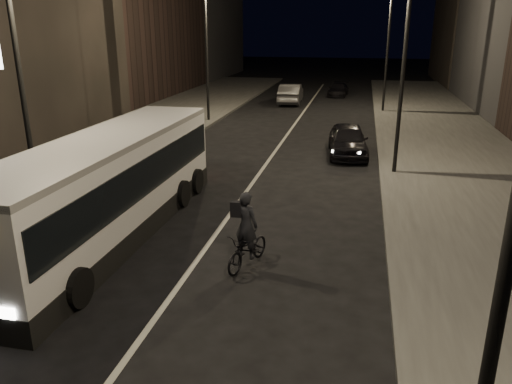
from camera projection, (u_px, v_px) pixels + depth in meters
The scene contains 13 objects.
ground at pixel (159, 313), 11.00m from camera, with size 180.00×180.00×0.00m, color black.
sidewalk_right at pixel (458, 165), 22.30m from camera, with size 7.00×70.00×0.16m, color #393A37.
sidewalk_left at pixel (109, 146), 25.61m from camera, with size 7.00×70.00×0.16m, color #393A37.
streetlight_right_near at pixel (504, 103), 4.53m from camera, with size 1.20×0.44×8.12m.
streetlight_right_mid at pixel (399, 43), 19.37m from camera, with size 1.20×0.44×8.12m.
streetlight_right_far at pixel (385, 35), 34.21m from camera, with size 1.20×0.44×8.12m.
streetlight_left_near at pixel (24, 50), 14.03m from camera, with size 1.20×0.44×8.12m.
streetlight_left_far at pixel (210, 36), 30.73m from camera, with size 1.20×0.44×8.12m.
city_bus at pixel (109, 183), 14.58m from camera, with size 2.70×11.19×3.00m.
cyclist_on_bicycle at pixel (247, 242), 12.84m from camera, with size 1.19×1.95×2.13m.
car_near at pixel (348, 140), 23.97m from camera, with size 1.79×4.45×1.51m, color black.
car_mid at pixel (291, 94), 39.73m from camera, with size 1.66×4.77×1.57m, color #343436.
car_far at pixel (338, 90), 44.15m from camera, with size 1.56×3.83×1.11m, color black.
Camera 1 is at (4.06, -8.92, 6.04)m, focal length 35.00 mm.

